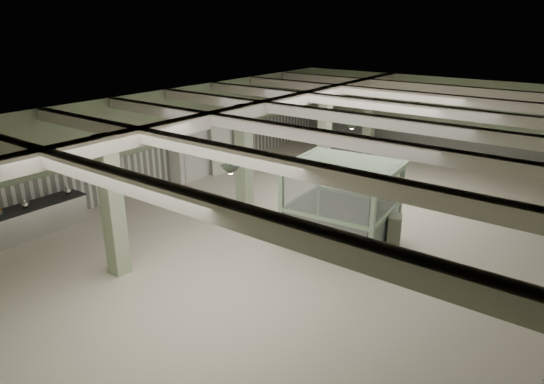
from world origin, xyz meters
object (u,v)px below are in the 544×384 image
Objects in this scene: prep_counter at (1,230)px; guard_booth at (342,188)px; filing_cabinet at (394,234)px; walkin_cooler at (198,147)px.

guard_booth reaches higher than prep_counter.
walkin_cooler is at bearing 146.79° from filing_cabinet.
prep_counter is at bearing -89.40° from walkin_cooler.
guard_booth is at bearing -14.54° from walkin_cooler.
walkin_cooler is 9.43m from filing_cabinet.
guard_booth is at bearing 38.20° from prep_counter.
prep_counter is 1.97× the size of walkin_cooler.
walkin_cooler is (-0.08, 8.00, 0.72)m from prep_counter.
walkin_cooler is at bearing 90.60° from prep_counter.
guard_booth reaches higher than walkin_cooler.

